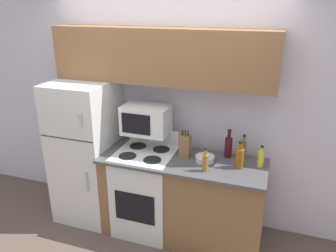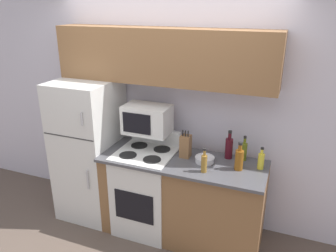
{
  "view_description": "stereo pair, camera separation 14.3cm",
  "coord_description": "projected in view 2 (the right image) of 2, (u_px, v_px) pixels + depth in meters",
  "views": [
    {
      "loc": [
        1.14,
        -2.58,
        2.42
      ],
      "look_at": [
        0.17,
        0.27,
        1.27
      ],
      "focal_mm": 35.0,
      "sensor_mm": 36.0,
      "label": 1
    },
    {
      "loc": [
        1.28,
        -2.53,
        2.42
      ],
      "look_at": [
        0.17,
        0.27,
        1.27
      ],
      "focal_mm": 35.0,
      "sensor_mm": 36.0,
      "label": 2
    }
  ],
  "objects": [
    {
      "name": "ground_plane",
      "position": [
        144.0,
        243.0,
        3.5
      ],
      "size": [
        12.0,
        12.0,
        0.0
      ],
      "primitive_type": "plane",
      "color": "brown"
    },
    {
      "name": "bowl",
      "position": [
        205.0,
        159.0,
        3.25
      ],
      "size": [
        0.2,
        0.2,
        0.06
      ],
      "color": "silver",
      "rests_on": "lower_cabinets"
    },
    {
      "name": "wall_back",
      "position": [
        169.0,
        110.0,
        3.69
      ],
      "size": [
        8.0,
        0.05,
        2.55
      ],
      "color": "silver",
      "rests_on": "ground_plane"
    },
    {
      "name": "stove",
      "position": [
        146.0,
        189.0,
        3.61
      ],
      "size": [
        0.6,
        0.62,
        1.09
      ],
      "color": "silver",
      "rests_on": "ground_plane"
    },
    {
      "name": "bottle_wine_red",
      "position": [
        229.0,
        147.0,
        3.31
      ],
      "size": [
        0.08,
        0.08,
        0.3
      ],
      "color": "#470F19",
      "rests_on": "lower_cabinets"
    },
    {
      "name": "lower_cabinets",
      "position": [
        182.0,
        198.0,
        3.48
      ],
      "size": [
        1.68,
        0.64,
        0.92
      ],
      "color": "brown",
      "rests_on": "ground_plane"
    },
    {
      "name": "bottle_cooking_spray",
      "position": [
        261.0,
        160.0,
        3.1
      ],
      "size": [
        0.06,
        0.06,
        0.22
      ],
      "color": "gold",
      "rests_on": "lower_cabinets"
    },
    {
      "name": "upper_cabinets",
      "position": [
        163.0,
        56.0,
        3.3
      ],
      "size": [
        2.32,
        0.32,
        0.56
      ],
      "color": "brown",
      "rests_on": "refrigerator"
    },
    {
      "name": "refrigerator",
      "position": [
        90.0,
        149.0,
        3.81
      ],
      "size": [
        0.64,
        0.73,
        1.63
      ],
      "color": "silver",
      "rests_on": "ground_plane"
    },
    {
      "name": "bottle_olive_oil",
      "position": [
        244.0,
        151.0,
        3.27
      ],
      "size": [
        0.06,
        0.06,
        0.26
      ],
      "color": "#5B6619",
      "rests_on": "lower_cabinets"
    },
    {
      "name": "knife_block",
      "position": [
        186.0,
        146.0,
        3.33
      ],
      "size": [
        0.1,
        0.11,
        0.29
      ],
      "color": "brown",
      "rests_on": "lower_cabinets"
    },
    {
      "name": "bottle_vinegar",
      "position": [
        204.0,
        163.0,
        3.04
      ],
      "size": [
        0.06,
        0.06,
        0.24
      ],
      "color": "olive",
      "rests_on": "lower_cabinets"
    },
    {
      "name": "microwave",
      "position": [
        147.0,
        119.0,
        3.47
      ],
      "size": [
        0.49,
        0.31,
        0.31
      ],
      "color": "silver",
      "rests_on": "stove"
    },
    {
      "name": "bottle_whiskey",
      "position": [
        239.0,
        159.0,
        3.08
      ],
      "size": [
        0.08,
        0.08,
        0.28
      ],
      "color": "brown",
      "rests_on": "lower_cabinets"
    }
  ]
}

